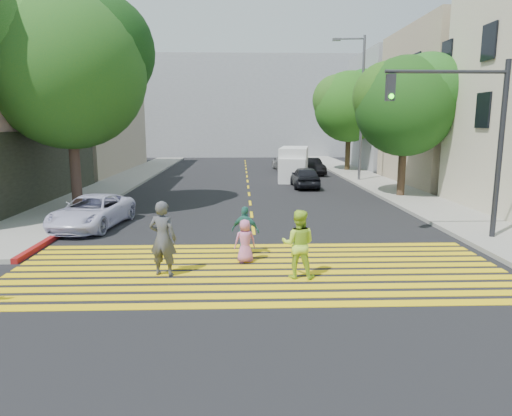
{
  "coord_description": "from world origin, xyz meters",
  "views": [
    {
      "loc": [
        -0.45,
        -10.63,
        3.91
      ],
      "look_at": [
        0.0,
        3.0,
        1.4
      ],
      "focal_mm": 32.0,
      "sensor_mm": 36.0,
      "label": 1
    }
  ],
  "objects_px": {
    "pedestrian_man": "(163,239)",
    "traffic_signal": "(469,126)",
    "pedestrian_woman": "(298,244)",
    "white_sedan": "(92,212)",
    "dark_car_near": "(305,177)",
    "pedestrian_child": "(245,241)",
    "tree_right_near": "(407,101)",
    "silver_car": "(286,162)",
    "white_van": "(294,165)",
    "pedestrian_extra": "(245,231)",
    "tree_left": "(70,63)",
    "dark_car_parked": "(311,166)",
    "tree_right_far": "(350,103)"
  },
  "relations": [
    {
      "from": "tree_right_near",
      "to": "silver_car",
      "type": "bearing_deg",
      "value": 107.53
    },
    {
      "from": "silver_car",
      "to": "dark_car_parked",
      "type": "xyz_separation_m",
      "value": [
        1.63,
        -3.62,
        -0.05
      ]
    },
    {
      "from": "pedestrian_woman",
      "to": "silver_car",
      "type": "distance_m",
      "value": 28.1
    },
    {
      "from": "pedestrian_extra",
      "to": "white_van",
      "type": "distance_m",
      "value": 18.98
    },
    {
      "from": "pedestrian_extra",
      "to": "dark_car_near",
      "type": "xyz_separation_m",
      "value": [
        3.88,
        14.82,
        -0.08
      ]
    },
    {
      "from": "pedestrian_extra",
      "to": "dark_car_parked",
      "type": "xyz_separation_m",
      "value": [
        5.39,
        22.22,
        -0.09
      ]
    },
    {
      "from": "dark_car_near",
      "to": "white_van",
      "type": "xyz_separation_m",
      "value": [
        -0.28,
        3.8,
        0.43
      ]
    },
    {
      "from": "pedestrian_man",
      "to": "dark_car_parked",
      "type": "height_order",
      "value": "pedestrian_man"
    },
    {
      "from": "dark_car_near",
      "to": "dark_car_parked",
      "type": "distance_m",
      "value": 7.55
    },
    {
      "from": "tree_left",
      "to": "white_van",
      "type": "height_order",
      "value": "tree_left"
    },
    {
      "from": "silver_car",
      "to": "traffic_signal",
      "type": "distance_m",
      "value": 24.89
    },
    {
      "from": "tree_right_near",
      "to": "dark_car_near",
      "type": "bearing_deg",
      "value": 138.35
    },
    {
      "from": "tree_right_near",
      "to": "pedestrian_woman",
      "type": "distance_m",
      "value": 15.3
    },
    {
      "from": "pedestrian_man",
      "to": "dark_car_near",
      "type": "height_order",
      "value": "pedestrian_man"
    },
    {
      "from": "silver_car",
      "to": "pedestrian_extra",
      "type": "bearing_deg",
      "value": 77.61
    },
    {
      "from": "tree_right_near",
      "to": "white_sedan",
      "type": "xyz_separation_m",
      "value": [
        -14.39,
        -6.74,
        -4.49
      ]
    },
    {
      "from": "dark_car_parked",
      "to": "white_van",
      "type": "relative_size",
      "value": 0.77
    },
    {
      "from": "pedestrian_child",
      "to": "dark_car_parked",
      "type": "distance_m",
      "value": 23.62
    },
    {
      "from": "tree_right_near",
      "to": "pedestrian_child",
      "type": "relative_size",
      "value": 6.02
    },
    {
      "from": "tree_right_near",
      "to": "silver_car",
      "type": "relative_size",
      "value": 1.57
    },
    {
      "from": "pedestrian_extra",
      "to": "dark_car_parked",
      "type": "bearing_deg",
      "value": -82.58
    },
    {
      "from": "pedestrian_extra",
      "to": "white_sedan",
      "type": "bearing_deg",
      "value": -12.85
    },
    {
      "from": "dark_car_near",
      "to": "traffic_signal",
      "type": "bearing_deg",
      "value": 104.69
    },
    {
      "from": "silver_car",
      "to": "dark_car_parked",
      "type": "relative_size",
      "value": 1.22
    },
    {
      "from": "pedestrian_woman",
      "to": "white_sedan",
      "type": "bearing_deg",
      "value": -29.13
    },
    {
      "from": "tree_left",
      "to": "dark_car_near",
      "type": "relative_size",
      "value": 2.47
    },
    {
      "from": "pedestrian_man",
      "to": "traffic_signal",
      "type": "bearing_deg",
      "value": -147.48
    },
    {
      "from": "pedestrian_man",
      "to": "pedestrian_extra",
      "type": "xyz_separation_m",
      "value": [
        2.16,
        1.86,
        -0.25
      ]
    },
    {
      "from": "tree_right_near",
      "to": "traffic_signal",
      "type": "xyz_separation_m",
      "value": [
        -1.24,
        -9.26,
        -1.25
      ]
    },
    {
      "from": "dark_car_parked",
      "to": "tree_left",
      "type": "bearing_deg",
      "value": -138.66
    },
    {
      "from": "pedestrian_extra",
      "to": "dark_car_parked",
      "type": "relative_size",
      "value": 0.38
    },
    {
      "from": "pedestrian_man",
      "to": "silver_car",
      "type": "height_order",
      "value": "pedestrian_man"
    },
    {
      "from": "white_sedan",
      "to": "white_van",
      "type": "height_order",
      "value": "white_van"
    },
    {
      "from": "tree_left",
      "to": "pedestrian_man",
      "type": "distance_m",
      "value": 12.02
    },
    {
      "from": "pedestrian_woman",
      "to": "white_sedan",
      "type": "relative_size",
      "value": 0.4
    },
    {
      "from": "tree_left",
      "to": "tree_right_far",
      "type": "height_order",
      "value": "tree_left"
    },
    {
      "from": "silver_car",
      "to": "white_van",
      "type": "xyz_separation_m",
      "value": [
        -0.16,
        -7.21,
        0.4
      ]
    },
    {
      "from": "dark_car_near",
      "to": "pedestrian_child",
      "type": "bearing_deg",
      "value": 76.29
    },
    {
      "from": "tree_left",
      "to": "traffic_signal",
      "type": "bearing_deg",
      "value": -21.96
    },
    {
      "from": "dark_car_near",
      "to": "white_van",
      "type": "relative_size",
      "value": 0.76
    },
    {
      "from": "pedestrian_man",
      "to": "pedestrian_child",
      "type": "distance_m",
      "value": 2.43
    },
    {
      "from": "pedestrian_man",
      "to": "white_sedan",
      "type": "height_order",
      "value": "pedestrian_man"
    },
    {
      "from": "tree_right_far",
      "to": "dark_car_near",
      "type": "bearing_deg",
      "value": -117.18
    },
    {
      "from": "pedestrian_woman",
      "to": "traffic_signal",
      "type": "relative_size",
      "value": 0.3
    },
    {
      "from": "pedestrian_woman",
      "to": "pedestrian_child",
      "type": "bearing_deg",
      "value": -34.29
    },
    {
      "from": "white_sedan",
      "to": "dark_car_near",
      "type": "bearing_deg",
      "value": 55.75
    },
    {
      "from": "tree_right_near",
      "to": "dark_car_near",
      "type": "xyz_separation_m",
      "value": [
        -4.68,
        4.16,
        -4.44
      ]
    },
    {
      "from": "tree_right_near",
      "to": "pedestrian_woman",
      "type": "xyz_separation_m",
      "value": [
        -7.22,
        -12.81,
        -4.21
      ]
    },
    {
      "from": "tree_right_near",
      "to": "white_van",
      "type": "relative_size",
      "value": 1.47
    },
    {
      "from": "dark_car_parked",
      "to": "traffic_signal",
      "type": "relative_size",
      "value": 0.66
    }
  ]
}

